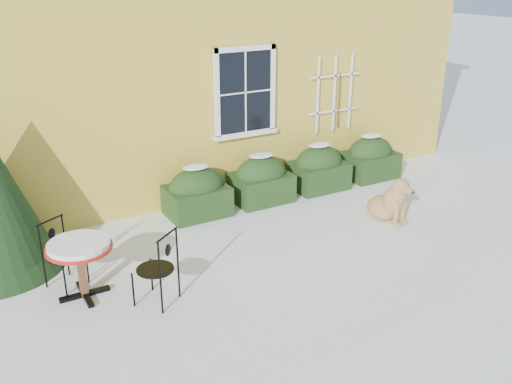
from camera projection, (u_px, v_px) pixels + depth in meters
ground at (291, 273)px, 8.15m from camera, size 80.00×80.00×0.00m
house at (121, 8)px, 12.60m from camera, size 12.40×8.40×6.40m
hedge_row at (291, 174)px, 10.82m from camera, size 4.95×0.80×0.91m
bistro_table at (79, 252)px, 7.33m from camera, size 0.86×0.86×0.79m
patio_chair_near at (158, 268)px, 7.26m from camera, size 0.63×0.63×1.02m
patio_chair_far at (62, 254)px, 7.69m from camera, size 0.57×0.56×0.94m
dog at (390, 202)px, 9.71m from camera, size 0.64×0.95×0.84m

